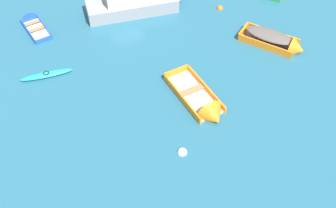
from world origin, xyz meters
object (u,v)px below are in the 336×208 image
rowboat_blue_midfield_left (31,22)px  mooring_buoy_outer_edge (220,8)px  kayak_turquoise_back_row_center (47,75)px  mooring_buoy_far_field (182,152)px  motor_launch_grey_cluster_inner (139,2)px  rowboat_orange_cluster_outer (279,42)px  rowboat_orange_back_row_right (206,108)px

rowboat_blue_midfield_left → mooring_buoy_outer_edge: (11.76, 3.42, -0.13)m
kayak_turquoise_back_row_center → mooring_buoy_far_field: bearing=-26.9°
motor_launch_grey_cluster_inner → kayak_turquoise_back_row_center: motor_launch_grey_cluster_inner is taller
mooring_buoy_far_field → mooring_buoy_outer_edge: mooring_buoy_far_field is taller
motor_launch_grey_cluster_inner → kayak_turquoise_back_row_center: bearing=-119.2°
rowboat_blue_midfield_left → rowboat_orange_cluster_outer: 15.52m
kayak_turquoise_back_row_center → mooring_buoy_outer_edge: 12.16m
rowboat_blue_midfield_left → mooring_buoy_far_field: 13.91m
rowboat_blue_midfield_left → mooring_buoy_outer_edge: size_ratio=6.93×
mooring_buoy_outer_edge → rowboat_orange_back_row_right: bearing=-90.4°
rowboat_orange_back_row_right → mooring_buoy_outer_edge: rowboat_orange_back_row_right is taller
kayak_turquoise_back_row_center → rowboat_orange_cluster_outer: bearing=19.6°
kayak_turquoise_back_row_center → mooring_buoy_outer_edge: (9.15, 8.02, -0.13)m
rowboat_orange_back_row_right → rowboat_orange_cluster_outer: rowboat_orange_back_row_right is taller
mooring_buoy_far_field → rowboat_orange_back_row_right: bearing=73.0°
rowboat_orange_back_row_right → mooring_buoy_far_field: size_ratio=9.23×
motor_launch_grey_cluster_inner → mooring_buoy_outer_edge: motor_launch_grey_cluster_inner is taller
rowboat_orange_back_row_right → rowboat_orange_cluster_outer: 7.01m
motor_launch_grey_cluster_inner → rowboat_orange_cluster_outer: (9.00, -2.40, -0.30)m
kayak_turquoise_back_row_center → rowboat_blue_midfield_left: bearing=119.6°
rowboat_blue_midfield_left → motor_launch_grey_cluster_inner: size_ratio=0.44×
kayak_turquoise_back_row_center → rowboat_orange_cluster_outer: size_ratio=0.69×
motor_launch_grey_cluster_inner → mooring_buoy_far_field: (4.29, -11.15, -0.65)m
kayak_turquoise_back_row_center → mooring_buoy_outer_edge: kayak_turquoise_back_row_center is taller
rowboat_blue_midfield_left → kayak_turquoise_back_row_center: rowboat_blue_midfield_left is taller
rowboat_orange_back_row_right → mooring_buoy_far_field: bearing=-107.0°
rowboat_orange_back_row_right → kayak_turquoise_back_row_center: 9.17m
mooring_buoy_outer_edge → kayak_turquoise_back_row_center: bearing=-138.8°
rowboat_blue_midfield_left → mooring_buoy_outer_edge: rowboat_blue_midfield_left is taller
motor_launch_grey_cluster_inner → kayak_turquoise_back_row_center: (-3.90, -6.99, -0.52)m
motor_launch_grey_cluster_inner → kayak_turquoise_back_row_center: 8.02m
rowboat_blue_midfield_left → motor_launch_grey_cluster_inner: 6.96m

